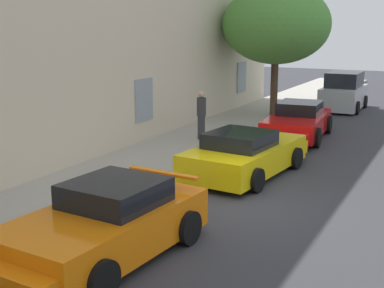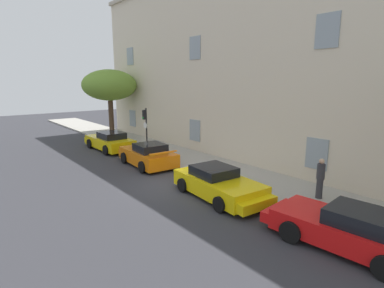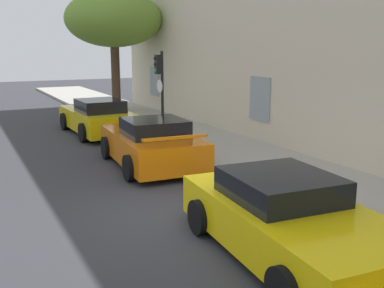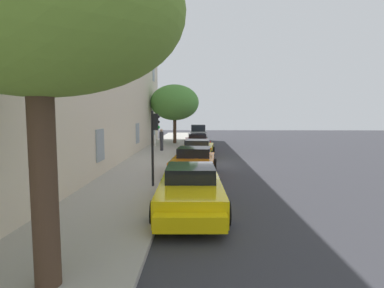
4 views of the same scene
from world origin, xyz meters
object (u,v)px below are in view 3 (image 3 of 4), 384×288
(sportscar_white_middle, at_px, (297,226))
(traffic_light, at_px, (160,80))
(tree_midblock, at_px, (114,20))
(sportscar_yellow_flank, at_px, (150,143))
(sportscar_red_lead, at_px, (97,117))

(sportscar_white_middle, bearing_deg, traffic_light, 169.14)
(tree_midblock, bearing_deg, sportscar_yellow_flank, -13.16)
(sportscar_white_middle, height_order, traffic_light, traffic_light)
(tree_midblock, bearing_deg, traffic_light, -6.36)
(sportscar_yellow_flank, relative_size, traffic_light, 1.51)
(sportscar_white_middle, bearing_deg, sportscar_red_lead, 178.69)
(sportscar_red_lead, distance_m, sportscar_white_middle, 12.17)
(sportscar_yellow_flank, xyz_separation_m, traffic_light, (-2.68, 1.53, 1.61))
(sportscar_white_middle, relative_size, tree_midblock, 0.83)
(tree_midblock, relative_size, traffic_light, 1.93)
(traffic_light, bearing_deg, sportscar_white_middle, -10.86)
(traffic_light, bearing_deg, sportscar_yellow_flank, -29.70)
(sportscar_yellow_flank, bearing_deg, sportscar_white_middle, -2.24)
(sportscar_white_middle, xyz_separation_m, traffic_light, (-9.33, 1.79, 1.65))
(sportscar_red_lead, bearing_deg, traffic_light, 28.02)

